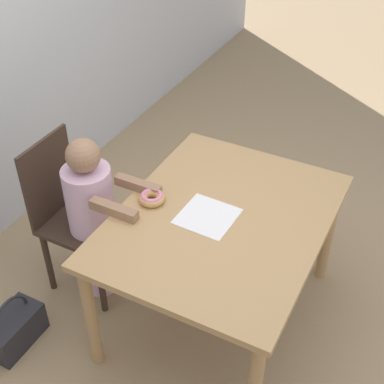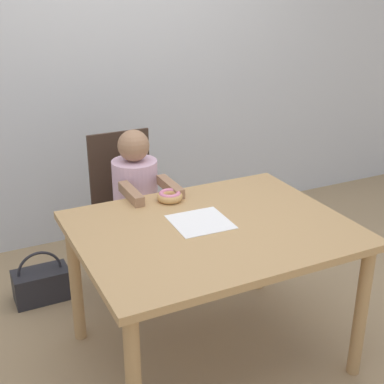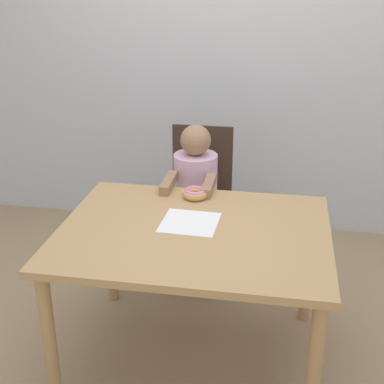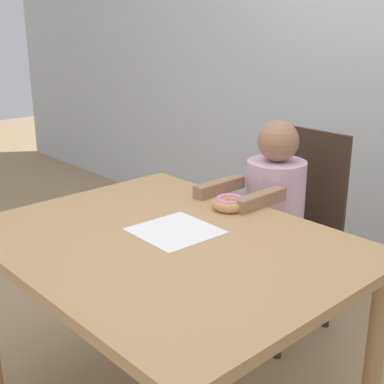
% 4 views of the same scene
% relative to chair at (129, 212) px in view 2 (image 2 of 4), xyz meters
% --- Properties ---
extents(ground_plane, '(12.00, 12.00, 0.00)m').
position_rel_chair_xyz_m(ground_plane, '(0.11, -0.82, -0.46)').
color(ground_plane, '#997F5B').
extents(wall_back, '(8.00, 0.05, 2.50)m').
position_rel_chair_xyz_m(wall_back, '(0.11, 0.74, 0.79)').
color(wall_back, silver).
rests_on(wall_back, ground_plane).
extents(dining_table, '(1.21, 0.95, 0.70)m').
position_rel_chair_xyz_m(dining_table, '(0.11, -0.82, 0.16)').
color(dining_table, tan).
rests_on(dining_table, ground_plane).
extents(chair, '(0.37, 0.42, 0.91)m').
position_rel_chair_xyz_m(chair, '(0.00, 0.00, 0.00)').
color(chair, '#38281E').
rests_on(chair, ground_plane).
extents(child_figure, '(0.26, 0.48, 0.99)m').
position_rel_chair_xyz_m(child_figure, '(-0.00, -0.13, 0.03)').
color(child_figure, silver).
rests_on(child_figure, ground_plane).
extents(donut, '(0.13, 0.13, 0.05)m').
position_rel_chair_xyz_m(donut, '(0.06, -0.47, 0.27)').
color(donut, tan).
rests_on(donut, dining_table).
extents(napkin, '(0.27, 0.27, 0.00)m').
position_rel_chair_xyz_m(napkin, '(0.08, -0.76, 0.24)').
color(napkin, white).
rests_on(napkin, dining_table).
extents(handbag, '(0.31, 0.17, 0.31)m').
position_rel_chair_xyz_m(handbag, '(-0.54, 0.04, -0.36)').
color(handbag, '#232328').
rests_on(handbag, ground_plane).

